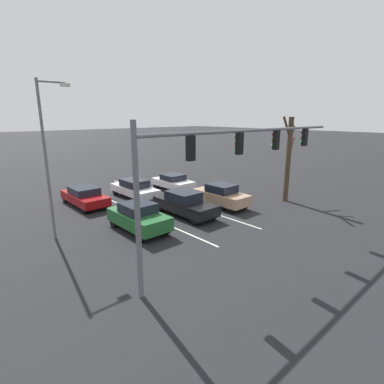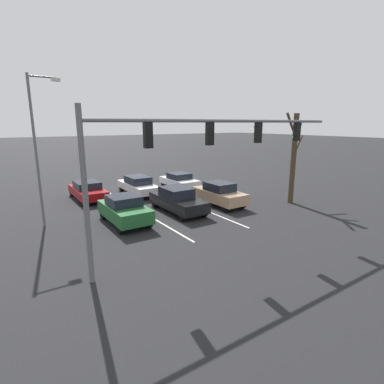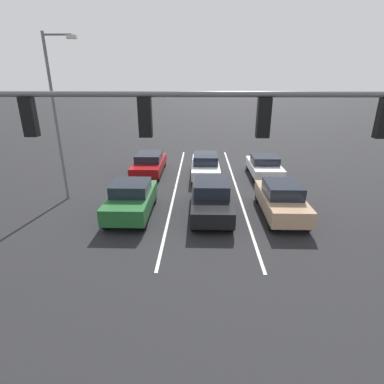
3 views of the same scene
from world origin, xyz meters
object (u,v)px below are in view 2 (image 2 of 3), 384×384
Objects in this scene: car_black_midlane_front at (178,200)px; bare_tree_near at (294,156)px; car_silver_leftlane_second at (179,181)px; car_white_midlane_second at (138,185)px; car_maroon_rightlane_second at (88,190)px; traffic_signal_gantry at (198,145)px; car_tan_leftlane_front at (219,194)px; street_lamp_right_shoulder at (38,143)px; car_darkgreen_rightlane_front at (124,210)px.

car_black_midlane_front is 8.91m from bare_tree_near.
car_silver_leftlane_second is 3.92m from car_white_midlane_second.
car_silver_leftlane_second is 7.82m from car_maroon_rightlane_second.
car_white_midlane_second is (-3.88, 0.56, 0.05)m from car_maroon_rightlane_second.
traffic_signal_gantry reaches higher than car_silver_leftlane_second.
car_white_midlane_second is at bearing -0.36° from car_silver_leftlane_second.
car_tan_leftlane_front is 10.00m from car_maroon_rightlane_second.
car_maroon_rightlane_second is at bearing -8.19° from car_white_midlane_second.
car_tan_leftlane_front is 9.09m from traffic_signal_gantry.
car_tan_leftlane_front reaches higher than car_silver_leftlane_second.
street_lamp_right_shoulder is at bearing 20.75° from car_silver_leftlane_second.
car_darkgreen_rightlane_front reaches higher than car_black_midlane_front.
car_silver_leftlane_second is 0.49× the size of street_lamp_right_shoulder.
car_maroon_rightlane_second is 0.35× the size of traffic_signal_gantry.
car_tan_leftlane_front is at bearing -178.64° from car_darkgreen_rightlane_front.
car_black_midlane_front reaches higher than car_silver_leftlane_second.
car_black_midlane_front is 0.36× the size of traffic_signal_gantry.
traffic_signal_gantry is 9.20m from street_lamp_right_shoulder.
street_lamp_right_shoulder is at bearing -12.32° from car_black_midlane_front.
car_maroon_rightlane_second is at bearing -87.71° from car_darkgreen_rightlane_front.
street_lamp_right_shoulder is (7.45, 4.33, 3.89)m from car_white_midlane_second.
bare_tree_near is at bearing 153.67° from car_tan_leftlane_front.
car_white_midlane_second is 0.36× the size of traffic_signal_gantry.
bare_tree_near is at bearing -162.28° from traffic_signal_gantry.
car_tan_leftlane_front is 0.90× the size of car_white_midlane_second.
street_lamp_right_shoulder is at bearing -27.89° from car_darkgreen_rightlane_front.
car_darkgreen_rightlane_front is 1.01× the size of car_silver_leftlane_second.
street_lamp_right_shoulder reaches higher than car_maroon_rightlane_second.
car_maroon_rightlane_second is 15.46m from bare_tree_near.
car_tan_leftlane_front is 0.93× the size of car_maroon_rightlane_second.
bare_tree_near is at bearing 117.11° from car_silver_leftlane_second.
car_black_midlane_front is 7.71m from car_maroon_rightlane_second.
car_darkgreen_rightlane_front is 7.31m from car_white_midlane_second.
traffic_signal_gantry is 1.61× the size of street_lamp_right_shoulder.
bare_tree_near reaches higher than car_white_midlane_second.
street_lamp_right_shoulder is (7.63, -1.67, 3.88)m from car_black_midlane_front.
car_maroon_rightlane_second is at bearing -42.49° from car_tan_leftlane_front.
traffic_signal_gantry is (2.48, 5.96, 4.01)m from car_black_midlane_front.
car_white_midlane_second is 0.74× the size of bare_tree_near.
car_silver_leftlane_second is 0.85× the size of car_white_midlane_second.
car_tan_leftlane_front is 11.74m from street_lamp_right_shoulder.
street_lamp_right_shoulder reaches higher than bare_tree_near.
car_black_midlane_front is at bearing -112.63° from traffic_signal_gantry.
car_tan_leftlane_front is at bearing 176.57° from car_black_midlane_front.
street_lamp_right_shoulder is 1.28× the size of bare_tree_near.
car_tan_leftlane_front is 5.96m from bare_tree_near.
car_darkgreen_rightlane_front is at bearing 92.29° from car_maroon_rightlane_second.
car_white_midlane_second is (-3.60, -6.36, -0.06)m from car_darkgreen_rightlane_front.
bare_tree_near reaches higher than car_maroon_rightlane_second.
bare_tree_near is (-4.38, 8.55, 2.69)m from car_silver_leftlane_second.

